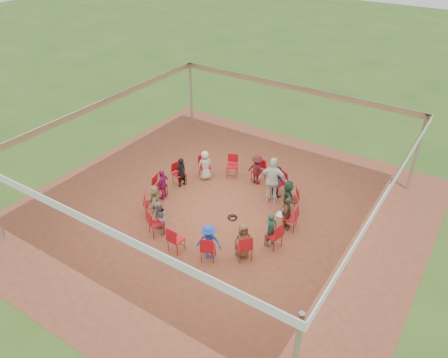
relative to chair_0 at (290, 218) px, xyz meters
The scene contains 32 objects.
ground 2.43m from the chair_0, 169.05° to the right, with size 80.00×80.00×0.00m, color #30531A.
dirt_patch 2.43m from the chair_0, 169.05° to the right, with size 13.00×13.00×0.00m, color brown.
tent 3.07m from the chair_0, 169.05° to the right, with size 10.33×10.33×3.00m.
chair_0 is the anchor object (origin of this frame).
chair_1 1.06m from the chair_0, 113.81° to the left, with size 0.42×0.44×0.90m, color #A30D15, non-canonical shape.
chair_2 2.07m from the chair_0, 126.67° to the left, with size 0.42×0.44×0.90m, color #A30D15, non-canonical shape.
chair_3 2.98m from the chair_0, 139.53° to the left, with size 0.42×0.44×0.90m, color #A30D15, non-canonical shape.
chair_4 3.73m from the chair_0, 152.38° to the left, with size 0.42×0.44×0.90m, color #A30D15, non-canonical shape.
chair_5 4.30m from the chair_0, 165.24° to the left, with size 0.42×0.44×0.90m, color #A30D15, non-canonical shape.
chair_6 4.66m from the chair_0, behind, with size 0.42×0.44×0.90m, color #A30D15, non-canonical shape.
chair_7 4.78m from the chair_0, 169.05° to the right, with size 0.42×0.44×0.90m, color #A30D15, non-canonical shape.
chair_8 4.66m from the chair_0, 156.19° to the right, with size 0.42×0.44×0.90m, color #A30D15, non-canonical shape.
chair_9 4.30m from the chair_0, 143.33° to the right, with size 0.42×0.44×0.90m, color #A30D15, non-canonical shape.
chair_10 3.73m from the chair_0, 130.47° to the right, with size 0.42×0.44×0.90m, color #A30D15, non-canonical shape.
chair_11 2.98m from the chair_0, 117.62° to the right, with size 0.42×0.44×0.90m, color #A30D15, non-canonical shape.
chair_12 2.07m from the chair_0, 104.76° to the right, with size 0.42×0.44×0.90m, color #A30D15, non-canonical shape.
chair_13 1.06m from the chair_0, 91.90° to the right, with size 0.42×0.44×0.90m, color #A30D15, non-canonical shape.
person_seated_0 0.19m from the chair_0, 169.05° to the right, with size 0.69×0.35×1.17m, color brown.
person_seated_1 1.05m from the chair_0, 120.25° to the left, with size 1.09×0.41×1.17m, color #224432.
person_seated_2 2.03m from the chair_0, 129.73° to the left, with size 0.57×0.33×1.17m, color #1B1B42.
person_seated_3 2.91m from the chair_0, 141.38° to the left, with size 0.76×0.38×1.17m, color #46131B.
person_seated_4 4.20m from the chair_0, 165.95° to the left, with size 0.57×0.32×1.17m, color #B1AE9B.
person_seated_5 4.54m from the chair_0, behind, with size 0.43×0.28×1.17m, color black.
person_seated_6 4.66m from the chair_0, 169.05° to the right, with size 0.69×0.35×1.17m, color #8F175B.
person_seated_7 4.54m from the chair_0, 156.53° to the right, with size 1.09×0.41×1.17m, color #9A8758.
person_seated_8 4.20m from the chair_0, 144.04° to the right, with size 0.57×0.33×1.17m, color gray.
person_seated_9 2.91m from the chair_0, 119.47° to the right, with size 0.76×0.38×1.17m, color #1E44B6.
person_seated_10 2.03m from the chair_0, 107.82° to the right, with size 0.57×0.32×1.17m, color brown.
person_seated_11 1.05m from the chair_0, 98.34° to the right, with size 0.43×0.28×1.17m, color #224432.
standing_person 1.66m from the chair_0, 138.89° to the left, with size 1.04×0.53×1.77m, color silver.
cable_coil 1.97m from the chair_0, 163.67° to the right, with size 0.39×0.39×0.03m.
laptop 0.30m from the chair_0, 169.05° to the right, with size 0.30×0.35×0.21m.
Camera 1 is at (6.69, -10.07, 9.09)m, focal length 35.00 mm.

